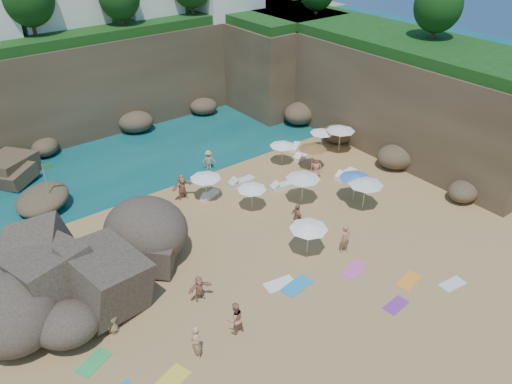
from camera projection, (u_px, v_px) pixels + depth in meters
ground at (260, 251)px, 29.96m from camera, size 120.00×120.00×0.00m
seawater at (77, 106)px, 50.30m from camera, size 120.00×120.00×0.00m
cliff_back at (111, 76)px, 45.89m from camera, size 44.00×8.00×8.00m
cliff_right at (376, 87)px, 43.22m from camera, size 8.00×30.00×8.00m
cliff_corner at (271, 59)px, 50.32m from camera, size 10.00×12.00×8.00m
rock_outcrop at (89, 286)px, 27.34m from camera, size 10.14×8.30×3.63m
flag_pole at (48, 181)px, 32.62m from camera, size 0.70×0.07×3.61m
parasol_0 at (205, 176)px, 34.06m from camera, size 2.15×2.15×2.03m
parasol_1 at (252, 187)px, 33.06m from camera, size 1.98×1.98×1.87m
parasol_2 at (282, 144)px, 38.71m from camera, size 1.97×1.97×1.87m
parasol_3 at (341, 129)px, 40.39m from camera, size 2.37×2.37×2.24m
parasol_4 at (322, 131)px, 40.75m from camera, size 1.99×1.99×1.88m
parasol_6 at (313, 147)px, 37.94m from camera, size 2.15×2.15×2.03m
parasol_7 at (303, 176)px, 33.66m from camera, size 2.37×2.37×2.24m
parasol_8 at (366, 182)px, 33.00m from camera, size 2.36×2.36×2.23m
parasol_9 at (309, 226)px, 28.79m from camera, size 2.27×2.27×2.14m
parasol_10 at (356, 176)px, 33.85m from camera, size 2.27×2.27×2.15m
lounger_0 at (242, 182)px, 36.80m from camera, size 2.06×0.73×0.32m
lounger_1 at (303, 156)px, 40.43m from camera, size 1.94×0.93×0.29m
lounger_2 at (295, 147)px, 41.91m from camera, size 1.69×1.42×0.26m
lounger_3 at (210, 195)px, 35.23m from camera, size 1.69×1.07×0.25m
lounger_4 at (283, 186)px, 36.31m from camera, size 1.99×0.94×0.30m
lounger_5 at (346, 174)px, 37.75m from camera, size 2.14×1.00×0.32m
towel_3 at (94, 362)px, 22.88m from camera, size 1.83×1.42×0.03m
towel_4 at (169, 382)px, 21.96m from camera, size 2.08×1.47×0.03m
towel_5 at (280, 284)px, 27.46m from camera, size 1.86×1.16×0.03m
towel_6 at (396, 305)px, 26.04m from camera, size 1.52×0.86×0.03m
towel_8 at (297, 286)px, 27.32m from camera, size 1.96×1.20×0.03m
towel_9 at (354, 269)px, 28.51m from camera, size 1.98×1.39×0.03m
towel_10 at (409, 280)px, 27.70m from camera, size 1.68×1.06×0.03m
towel_11 at (105, 278)px, 27.89m from camera, size 2.00×1.32×0.03m
towel_13 at (453, 284)px, 27.46m from camera, size 1.56×0.90×0.03m
person_stand_1 at (235, 318)px, 24.03m from camera, size 0.92×0.74×1.81m
person_stand_2 at (209, 160)px, 38.42m from camera, size 1.10×0.88×1.59m
person_stand_3 at (297, 217)px, 31.38m from camera, size 0.61×1.16×1.89m
person_stand_4 at (316, 167)px, 37.26m from camera, size 0.90×0.91×1.70m
person_stand_5 at (182, 187)px, 34.67m from camera, size 1.74×0.55×1.86m
person_stand_6 at (196, 342)px, 22.71m from camera, size 0.49×0.71×1.86m
person_lie_2 at (114, 329)px, 24.40m from camera, size 1.10×1.60×0.39m
person_lie_3 at (200, 296)px, 26.37m from camera, size 1.50×1.59×0.39m
person_lie_4 at (344, 248)px, 29.84m from camera, size 1.07×1.91×0.43m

